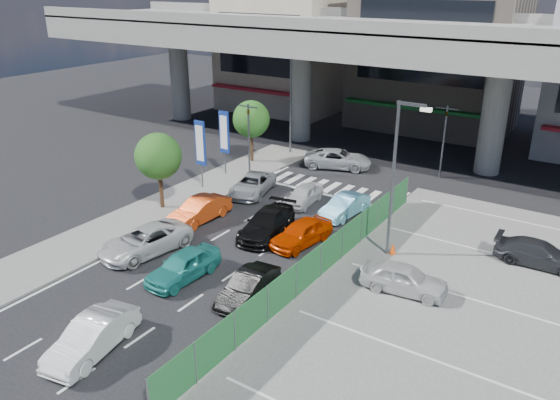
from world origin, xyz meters
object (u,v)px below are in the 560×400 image
Objects in this scene: sedan_white_front_mid at (304,195)px; crossing_wagon_silver at (338,159)px; kei_truck_front_right at (345,206)px; traffic_cone at (393,248)px; traffic_light_left at (248,122)px; taxi_teal_mid at (183,266)px; street_lamp_left at (293,95)px; parked_sedan_dgrey at (539,254)px; tree_far at (251,119)px; traffic_light_right at (446,124)px; sedan_white_mid_left at (145,241)px; signboard_near at (200,145)px; tree_near at (158,156)px; hatch_white_back_mid at (92,337)px; taxi_orange_left at (200,210)px; taxi_orange_right at (301,233)px; signboard_far at (224,134)px; hatch_black_mid_right at (248,287)px; street_lamp_right at (397,168)px; sedan_black_mid at (267,223)px; parked_sedan_white at (404,278)px; wagon_silver_front_left at (252,185)px.

crossing_wagon_silver reaches higher than sedan_white_front_mid.
kei_truck_front_right is 8.98m from crossing_wagon_silver.
traffic_light_left is at bearing 156.38° from traffic_cone.
taxi_teal_mid is 6.36× the size of traffic_cone.
street_lamp_left reaches higher than crossing_wagon_silver.
parked_sedan_dgrey is 6.61× the size of traffic_cone.
traffic_light_right is at bearing 18.69° from tree_far.
traffic_light_right is 1.05× the size of sedan_white_mid_left.
tree_near is (0.20, -3.99, 0.32)m from signboard_near.
taxi_orange_left is at bearing 101.46° from hatch_white_back_mid.
taxi_orange_right is at bearing 3.39° from tree_near.
kei_truck_front_right is (10.71, -5.29, -2.75)m from tree_far.
traffic_light_right is 1.08× the size of tree_near.
taxi_orange_left is (3.17, -0.13, -2.70)m from tree_near.
kei_truck_front_right is at bearing -9.64° from signboard_far.
street_lamp_right is at bearing 58.23° from hatch_black_mid_right.
taxi_orange_right is at bearing -161.43° from traffic_cone.
traffic_light_left reaches higher than hatch_white_back_mid.
street_lamp_right is at bearing -29.58° from tree_far.
traffic_light_left is 7.38m from sedan_white_front_mid.
parked_sedan_white is (8.57, -1.54, 0.03)m from sedan_black_mid.
sedan_white_mid_left reaches higher than kei_truck_front_right.
hatch_black_mid_right is at bearing 121.17° from parked_sedan_white.
taxi_orange_right reaches higher than wagon_silver_front_left.
signboard_far is at bearing -86.74° from tree_far.
crossing_wagon_silver is 17.29m from parked_sedan_dgrey.
traffic_light_right is 1.05× the size of crossing_wagon_silver.
traffic_light_left reaches higher than taxi_orange_left.
tree_far is at bearing 160.11° from kei_truck_front_right.
signboard_near is 1.21× the size of parked_sedan_white.
sedan_white_mid_left is 1.04× the size of sedan_black_mid.
signboard_far is (-1.40, -1.01, -0.87)m from traffic_light_left.
tree_near is at bearing -85.64° from tree_far.
street_lamp_left is at bearing 57.51° from crossing_wagon_silver.
hatch_white_back_mid is (8.60, -22.08, -2.70)m from tree_far.
traffic_cone is (11.10, 2.24, -0.31)m from taxi_orange_left.
street_lamp_right is 1.67× the size of tree_far.
traffic_light_left is 1.05× the size of crossing_wagon_silver.
tree_near is 10.09m from taxi_orange_right.
parked_sedan_white reaches higher than parked_sedan_dgrey.
taxi_teal_mid is at bearing -133.74° from street_lamp_right.
tree_far reaches higher than signboard_far.
hatch_black_mid_right is 0.99× the size of kei_truck_front_right.
sedan_black_mid is at bearing -48.19° from traffic_light_left.
sedan_black_mid is 0.96× the size of crossing_wagon_silver.
crossing_wagon_silver is (-2.13, 12.45, -0.00)m from sedan_black_mid.
taxi_orange_right is 4.64m from kei_truck_front_right.
sedan_black_mid is (8.30, -10.00, -2.70)m from tree_far.
parked_sedan_dgrey is (8.22, -10.01, -3.27)m from traffic_light_right.
traffic_light_right is at bearing 4.83° from street_lamp_left.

